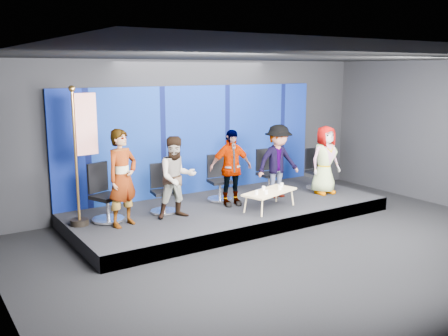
{
  "coord_description": "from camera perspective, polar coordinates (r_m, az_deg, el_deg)",
  "views": [
    {
      "loc": [
        -5.97,
        -6.49,
        3.29
      ],
      "look_at": [
        -0.19,
        2.4,
        1.18
      ],
      "focal_mm": 40.0,
      "sensor_mm": 36.0,
      "label": 1
    }
  ],
  "objects": [
    {
      "name": "chair_a",
      "position": [
        10.22,
        -13.38,
        -3.83
      ],
      "size": [
        0.85,
        0.85,
        1.17
      ],
      "rotation": [
        0.0,
        0.0,
        0.36
      ],
      "color": "silver",
      "rests_on": "riser"
    },
    {
      "name": "chair_c",
      "position": [
        11.53,
        -0.59,
        -2.01
      ],
      "size": [
        0.67,
        0.67,
        1.05
      ],
      "rotation": [
        0.0,
        0.0,
        -0.16
      ],
      "color": "silver",
      "rests_on": "riser"
    },
    {
      "name": "panelist_d",
      "position": [
        11.76,
        6.2,
        0.77
      ],
      "size": [
        1.15,
        0.7,
        1.73
      ],
      "primitive_type": "imported",
      "rotation": [
        0.0,
        0.0,
        -0.05
      ],
      "color": "black",
      "rests_on": "riser"
    },
    {
      "name": "ground",
      "position": [
        9.41,
        9.1,
        -9.35
      ],
      "size": [
        10.0,
        10.0,
        0.0
      ],
      "primitive_type": "plane",
      "color": "black",
      "rests_on": "ground"
    },
    {
      "name": "panelist_c",
      "position": [
        11.0,
        0.77,
        0.03
      ],
      "size": [
        1.05,
        0.56,
        1.7
      ],
      "primitive_type": "imported",
      "rotation": [
        0.0,
        0.0,
        -0.16
      ],
      "color": "black",
      "rests_on": "riser"
    },
    {
      "name": "backdrop",
      "position": [
        12.14,
        -3.23,
        3.24
      ],
      "size": [
        7.0,
        0.08,
        2.6
      ],
      "primitive_type": "cube",
      "color": "#071158",
      "rests_on": "riser"
    },
    {
      "name": "mug_c",
      "position": [
        10.87,
        4.55,
        -2.31
      ],
      "size": [
        0.07,
        0.07,
        0.09
      ],
      "primitive_type": "cylinder",
      "color": "white",
      "rests_on": "coffee_table"
    },
    {
      "name": "panelist_a",
      "position": [
        9.72,
        -11.53,
        -1.12
      ],
      "size": [
        0.8,
        0.67,
        1.89
      ],
      "primitive_type": "imported",
      "rotation": [
        0.0,
        0.0,
        0.36
      ],
      "color": "black",
      "rests_on": "riser"
    },
    {
      "name": "chair_d",
      "position": [
        12.3,
        5.01,
        -1.18
      ],
      "size": [
        0.63,
        0.63,
        1.07
      ],
      "rotation": [
        0.0,
        0.0,
        -0.05
      ],
      "color": "silver",
      "rests_on": "riser"
    },
    {
      "name": "chair_e",
      "position": [
        12.84,
        10.46,
        -0.87
      ],
      "size": [
        0.6,
        0.6,
        1.02
      ],
      "rotation": [
        0.0,
        0.0,
        -0.04
      ],
      "color": "silver",
      "rests_on": "riser"
    },
    {
      "name": "flag_stand",
      "position": [
        9.91,
        -15.86,
        1.75
      ],
      "size": [
        0.62,
        0.36,
        2.69
      ],
      "rotation": [
        0.0,
        0.0,
        0.1
      ],
      "color": "black",
      "rests_on": "riser"
    },
    {
      "name": "panelist_b",
      "position": [
        10.11,
        -5.42,
        -1.08
      ],
      "size": [
        0.9,
        0.74,
        1.68
      ],
      "primitive_type": "imported",
      "rotation": [
        0.0,
        0.0,
        -0.14
      ],
      "color": "black",
      "rests_on": "riser"
    },
    {
      "name": "coffee_table",
      "position": [
        10.83,
        5.23,
        -2.8
      ],
      "size": [
        1.41,
        0.9,
        0.4
      ],
      "rotation": [
        0.0,
        0.0,
        0.29
      ],
      "color": "tan",
      "rests_on": "riser"
    },
    {
      "name": "mug_b",
      "position": [
        10.53,
        4.85,
        -2.76
      ],
      "size": [
        0.08,
        0.08,
        0.09
      ],
      "primitive_type": "cylinder",
      "color": "white",
      "rests_on": "coffee_table"
    },
    {
      "name": "room_walls",
      "position": [
        8.86,
        9.58,
        5.53
      ],
      "size": [
        10.02,
        8.02,
        3.51
      ],
      "color": "black",
      "rests_on": "ground"
    },
    {
      "name": "panelist_e",
      "position": [
        12.3,
        11.46,
        0.9
      ],
      "size": [
        0.83,
        0.56,
        1.65
      ],
      "primitive_type": "imported",
      "rotation": [
        0.0,
        0.0,
        -0.04
      ],
      "color": "black",
      "rests_on": "riser"
    },
    {
      "name": "mug_a",
      "position": [
        10.48,
        3.73,
        -2.81
      ],
      "size": [
        0.07,
        0.07,
        0.09
      ],
      "primitive_type": "cylinder",
      "color": "white",
      "rests_on": "coffee_table"
    },
    {
      "name": "mug_e",
      "position": [
        11.21,
        6.6,
        -1.93
      ],
      "size": [
        0.08,
        0.08,
        0.09
      ],
      "primitive_type": "cylinder",
      "color": "white",
      "rests_on": "coffee_table"
    },
    {
      "name": "mug_d",
      "position": [
        10.96,
        6.4,
        -2.22
      ],
      "size": [
        0.08,
        0.08,
        0.09
      ],
      "primitive_type": "cylinder",
      "color": "white",
      "rests_on": "coffee_table"
    },
    {
      "name": "riser",
      "position": [
        11.24,
        0.54,
        -4.97
      ],
      "size": [
        7.0,
        3.0,
        0.3
      ],
      "primitive_type": "cube",
      "color": "black",
      "rests_on": "ground"
    },
    {
      "name": "chair_b",
      "position": [
        10.62,
        -6.99,
        -3.27
      ],
      "size": [
        0.66,
        0.66,
        1.03
      ],
      "rotation": [
        0.0,
        0.0,
        -0.14
      ],
      "color": "silver",
      "rests_on": "riser"
    }
  ]
}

